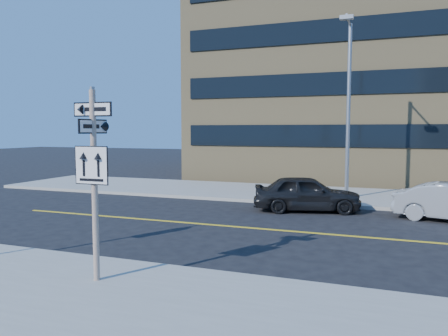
% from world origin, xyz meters
% --- Properties ---
extents(ground, '(120.00, 120.00, 0.00)m').
position_xyz_m(ground, '(0.00, 0.00, 0.00)').
color(ground, black).
rests_on(ground, ground).
extents(sign_pole, '(0.92, 0.92, 4.06)m').
position_xyz_m(sign_pole, '(0.00, -2.51, 2.44)').
color(sign_pole, silver).
rests_on(sign_pole, near_sidewalk).
extents(parked_car_a, '(2.79, 4.64, 1.48)m').
position_xyz_m(parked_car_a, '(2.68, 7.82, 0.74)').
color(parked_car_a, black).
rests_on(parked_car_a, ground).
extents(streetlight_a, '(0.55, 2.25, 8.00)m').
position_xyz_m(streetlight_a, '(4.00, 10.76, 4.76)').
color(streetlight_a, gray).
rests_on(streetlight_a, far_sidewalk).
extents(building_brick, '(18.00, 18.00, 18.00)m').
position_xyz_m(building_brick, '(2.00, 25.00, 9.00)').
color(building_brick, tan).
rests_on(building_brick, ground).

